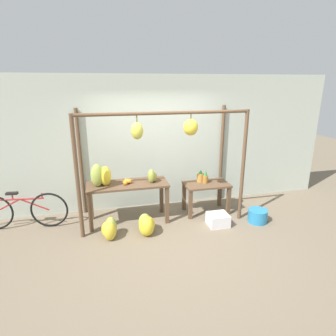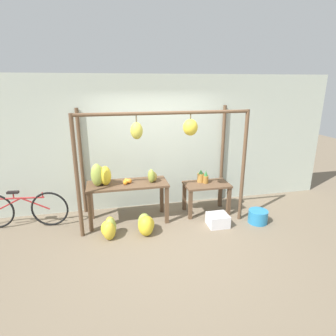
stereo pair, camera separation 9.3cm
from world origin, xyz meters
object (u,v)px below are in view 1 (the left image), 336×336
Objects in this scene: banana_pile_on_table at (100,176)px; papaya_pile at (152,176)px; fruit_crate_white at (218,220)px; pineapple_cluster at (202,177)px; banana_pile_ground_left at (110,229)px; orange_pile at (127,182)px; blue_bucket at (258,216)px; parked_bicycle at (22,211)px; banana_pile_ground_right at (146,225)px.

banana_pile_on_table reaches higher than papaya_pile.
pineapple_cluster is at bearing 96.89° from fruit_crate_white.
banana_pile_ground_left is (0.11, -0.56, -0.81)m from banana_pile_on_table.
orange_pile reaches higher than banana_pile_ground_left.
blue_bucket is 1.39× the size of papaya_pile.
banana_pile_on_table reaches higher than parked_bicycle.
fruit_crate_white is at bearing 176.12° from blue_bucket.
banana_pile_ground_left is 0.26× the size of parked_bicycle.
parked_bicycle is at bearing 179.14° from pineapple_cluster.
banana_pile_ground_right is 0.92m from papaya_pile.
fruit_crate_white is (2.14, -0.59, -0.87)m from banana_pile_on_table.
orange_pile is at bearing -174.96° from pineapple_cluster.
banana_pile_ground_left is at bearing -179.97° from banana_pile_ground_right.
papaya_pile reaches higher than blue_bucket.
banana_pile_on_table reaches higher than pineapple_cluster.
banana_pile_ground_left reaches higher than fruit_crate_white.
papaya_pile is at bearing -171.45° from pineapple_cluster.
parked_bicycle is at bearing 169.61° from blue_bucket.
banana_pile_ground_left reaches higher than blue_bucket.
pineapple_cluster is 1.57m from banana_pile_ground_right.
papaya_pile is at bearing -2.88° from banana_pile_on_table.
banana_pile_on_table is 2.29× the size of orange_pile.
parked_bicycle is (-3.59, 0.75, 0.24)m from fruit_crate_white.
blue_bucket is at bearing -3.88° from fruit_crate_white.
pineapple_cluster is (2.06, 0.11, -0.23)m from banana_pile_on_table.
banana_pile_ground_left is 0.65m from banana_pile_ground_right.
banana_pile_ground_right is 1.38m from fruit_crate_white.
banana_pile_ground_right reaches higher than banana_pile_ground_left.
orange_pile is 2.01m from parked_bicycle.
pineapple_cluster is at bearing 19.11° from banana_pile_ground_left.
banana_pile_ground_left is at bearing -78.49° from banana_pile_on_table.
banana_pile_ground_left is (-0.38, -0.54, -0.66)m from orange_pile.
papaya_pile is (0.97, -0.05, -0.08)m from banana_pile_on_table.
orange_pile is 0.50× the size of blue_bucket.
fruit_crate_white is 1.43× the size of papaya_pile.
papaya_pile is (-1.17, 0.54, 0.79)m from fruit_crate_white.
parked_bicycle is at bearing 155.15° from banana_pile_ground_left.
orange_pile is at bearing 116.83° from banana_pile_ground_right.
orange_pile is at bearing -5.60° from parked_bicycle.
banana_pile_ground_right is at bearing -152.54° from pineapple_cluster.
pineapple_cluster is 0.95m from fruit_crate_white.
orange_pile is 0.43× the size of banana_pile_ground_left.
orange_pile reaches higher than blue_bucket.
banana_pile_ground_right is at bearing 177.84° from blue_bucket.
banana_pile_ground_left is 1.14× the size of fruit_crate_white.
blue_bucket is 0.22× the size of parked_bicycle.
banana_pile_ground_left is 1.74m from parked_bicycle.
parked_bicycle is at bearing 161.86° from banana_pile_ground_right.
orange_pile is (0.49, -0.02, -0.15)m from banana_pile_on_table.
orange_pile is 0.67× the size of pineapple_cluster.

